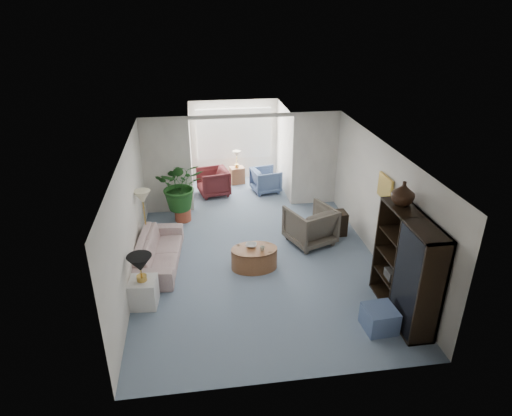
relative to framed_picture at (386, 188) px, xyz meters
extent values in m
plane|color=#7B90A3|center=(-2.46, 0.10, -1.70)|extent=(6.00, 6.00, 0.00)
plane|color=#7B90A3|center=(-2.46, 4.20, -1.70)|extent=(2.60, 2.60, 0.00)
cube|color=white|center=(-4.36, 3.10, -0.45)|extent=(1.20, 0.12, 2.50)
cube|color=white|center=(-0.56, 3.10, -0.45)|extent=(1.20, 0.12, 2.50)
cube|color=white|center=(-2.46, 3.10, 0.75)|extent=(2.60, 0.12, 0.10)
cube|color=white|center=(-2.46, 5.28, -0.30)|extent=(2.20, 0.02, 1.50)
cube|color=white|center=(-2.46, 5.25, -0.30)|extent=(2.20, 0.02, 1.50)
cube|color=#B3AA8F|center=(0.00, 0.00, 0.00)|extent=(0.04, 0.50, 0.40)
imported|color=beige|center=(-4.51, 0.58, -1.40)|extent=(0.99, 2.14, 0.61)
cube|color=white|center=(-4.71, -0.77, -1.44)|extent=(0.52, 0.52, 0.52)
cone|color=black|center=(-4.71, -0.77, -0.83)|extent=(0.44, 0.44, 0.30)
cone|color=#F1EAC0|center=(-4.80, 1.27, -0.45)|extent=(0.36, 0.36, 0.28)
cylinder|color=brown|center=(-2.58, 0.15, -1.47)|extent=(1.13, 1.13, 0.45)
imported|color=beige|center=(-2.63, 0.25, -1.22)|extent=(0.27, 0.27, 0.06)
imported|color=#B7B6A0|center=(-2.43, 0.05, -1.20)|extent=(0.12, 0.12, 0.09)
imported|color=#595346|center=(-1.18, 1.02, -1.26)|extent=(1.23, 1.24, 0.88)
cube|color=black|center=(-0.48, 1.32, -1.42)|extent=(0.48, 0.39, 0.56)
cube|color=black|center=(-0.23, -1.64, -0.76)|extent=(0.45, 1.69, 1.88)
imported|color=black|center=(-0.23, -1.14, 0.39)|extent=(0.39, 0.39, 0.41)
cube|color=slate|center=(-0.76, -1.99, -1.50)|extent=(0.54, 0.54, 0.41)
cylinder|color=#A94A31|center=(-4.04, 2.55, -1.54)|extent=(0.40, 0.40, 0.32)
imported|color=#1E501B|center=(-4.04, 2.55, -0.75)|extent=(1.13, 0.98, 1.26)
imported|color=slate|center=(-1.69, 4.07, -1.36)|extent=(0.89, 0.87, 0.69)
imported|color=maroon|center=(-3.19, 4.07, -1.32)|extent=(0.97, 0.95, 0.75)
cube|color=brown|center=(-2.44, 4.82, -1.45)|extent=(0.46, 0.39, 0.50)
cube|color=#2B2721|center=(-0.28, -2.01, -0.16)|extent=(0.30, 0.26, 0.16)
cube|color=black|center=(-0.28, -2.11, -1.06)|extent=(0.30, 0.26, 0.16)
cube|color=#353330|center=(-0.28, -1.38, -1.06)|extent=(0.30, 0.26, 0.16)
camera|label=1|loc=(-3.65, -7.53, 3.34)|focal=31.08mm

